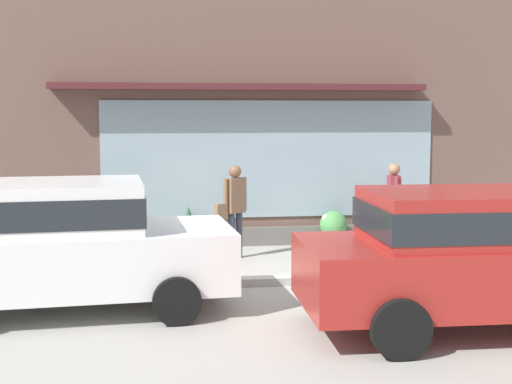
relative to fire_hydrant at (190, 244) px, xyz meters
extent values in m
plane|color=#9E9B93|center=(1.07, -1.12, -0.42)|extent=(60.00, 60.00, 0.00)
cube|color=#B2B2AD|center=(1.07, -1.32, -0.36)|extent=(14.00, 0.24, 0.12)
cube|color=brown|center=(1.07, 2.08, 2.32)|extent=(14.00, 0.36, 5.47)
cube|color=#8CA5B2|center=(1.65, 1.88, 1.28)|extent=(6.50, 0.03, 2.27)
cube|color=#4C1E23|center=(1.07, 1.73, 2.66)|extent=(7.10, 0.56, 0.12)
cube|color=#605E59|center=(1.07, 1.86, -0.24)|extent=(6.90, 0.20, 0.36)
cylinder|color=gold|center=(0.00, 0.00, -0.39)|extent=(0.32, 0.32, 0.06)
cylinder|color=gold|center=(0.00, 0.00, -0.05)|extent=(0.21, 0.21, 0.62)
sphere|color=gold|center=(0.00, 0.00, 0.33)|extent=(0.22, 0.22, 0.22)
cylinder|color=gold|center=(-0.15, 0.00, -0.01)|extent=(0.10, 0.09, 0.09)
cylinder|color=gold|center=(0.15, 0.00, -0.01)|extent=(0.10, 0.09, 0.09)
cylinder|color=gold|center=(0.00, -0.14, -0.01)|extent=(0.09, 0.10, 0.09)
cylinder|color=#333847|center=(0.76, 0.64, 0.00)|extent=(0.12, 0.12, 0.82)
cylinder|color=#333847|center=(0.91, 0.74, 0.00)|extent=(0.12, 0.12, 0.82)
cube|color=brown|center=(0.83, 0.69, 0.72)|extent=(0.39, 0.36, 0.62)
sphere|color=brown|center=(0.83, 0.69, 1.14)|extent=(0.22, 0.22, 0.22)
cylinder|color=brown|center=(0.65, 0.57, 0.73)|extent=(0.08, 0.08, 0.59)
cylinder|color=brown|center=(1.01, 0.82, 0.73)|extent=(0.08, 0.08, 0.59)
cube|color=#846647|center=(0.57, 0.53, 0.46)|extent=(0.25, 0.22, 0.28)
cylinder|color=#475675|center=(3.86, 0.95, -0.01)|extent=(0.12, 0.12, 0.81)
cylinder|color=#475675|center=(3.88, 1.11, -0.01)|extent=(0.12, 0.12, 0.81)
cube|color=#8E333D|center=(3.87, 1.03, 0.70)|extent=(0.22, 0.32, 0.61)
sphere|color=#A37556|center=(3.87, 1.03, 1.12)|extent=(0.22, 0.22, 0.22)
cylinder|color=#8E333D|center=(3.85, 0.83, 0.72)|extent=(0.08, 0.08, 0.58)
cylinder|color=#8E333D|center=(3.89, 1.23, 0.72)|extent=(0.08, 0.08, 0.58)
cube|color=white|center=(-1.68, -2.32, 0.27)|extent=(4.38, 2.11, 0.78)
cube|color=white|center=(-1.89, -2.34, 0.96)|extent=(2.46, 1.83, 0.67)
cube|color=#1E2328|center=(-1.89, -2.34, 0.96)|extent=(2.50, 1.85, 0.37)
cylinder|color=black|center=(-0.43, -1.31, -0.12)|extent=(0.61, 0.22, 0.60)
cylinder|color=black|center=(-0.30, -3.15, -0.12)|extent=(0.61, 0.22, 0.60)
cube|color=maroon|center=(3.44, -3.81, 0.29)|extent=(4.59, 1.83, 0.75)
cube|color=maroon|center=(3.21, -3.81, 0.94)|extent=(2.54, 1.65, 0.64)
cube|color=#1E2328|center=(3.21, -3.81, 0.94)|extent=(2.58, 1.67, 0.35)
cylinder|color=black|center=(2.04, -2.89, -0.09)|extent=(0.66, 0.19, 0.66)
cylinder|color=black|center=(2.01, -4.68, -0.09)|extent=(0.66, 0.19, 0.66)
cylinder|color=#B7B2A3|center=(-2.86, 1.68, -0.29)|extent=(0.52, 0.52, 0.25)
sphere|color=#2D6B33|center=(-2.86, 1.68, 0.03)|extent=(0.56, 0.56, 0.56)
cylinder|color=#33473D|center=(-1.40, 1.65, -0.29)|extent=(0.47, 0.47, 0.26)
cone|color=#23562D|center=(-1.40, 1.65, 0.35)|extent=(0.42, 0.42, 1.02)
cylinder|color=#9E6042|center=(0.05, 1.71, -0.27)|extent=(0.35, 0.35, 0.29)
cone|color=#23562D|center=(0.05, 1.71, 0.13)|extent=(0.32, 0.32, 0.51)
cylinder|color=#9E6042|center=(2.83, 1.49, -0.29)|extent=(0.43, 0.43, 0.25)
sphere|color=#4C934C|center=(2.83, 1.49, 0.02)|extent=(0.53, 0.53, 0.53)
sphere|color=#E5C64C|center=(2.96, 1.54, 0.14)|extent=(0.14, 0.14, 0.14)
sphere|color=orange|center=(2.92, 1.51, 0.17)|extent=(0.10, 0.10, 0.10)
sphere|color=white|center=(2.66, 1.44, 0.17)|extent=(0.13, 0.13, 0.13)
camera|label=1|loc=(-0.46, -11.52, 2.17)|focal=48.94mm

